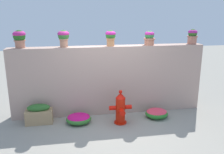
{
  "coord_description": "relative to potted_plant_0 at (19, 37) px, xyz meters",
  "views": [
    {
      "loc": [
        -0.94,
        -5.0,
        2.66
      ],
      "look_at": [
        0.05,
        0.85,
        1.02
      ],
      "focal_mm": 39.3,
      "sensor_mm": 36.0,
      "label": 1
    }
  ],
  "objects": [
    {
      "name": "ground_plane",
      "position": [
        2.13,
        -1.09,
        -2.02
      ],
      "size": [
        24.0,
        24.0,
        0.0
      ],
      "primitive_type": "plane",
      "color": "gray"
    },
    {
      "name": "stone_wall",
      "position": [
        2.13,
        -0.04,
        -1.14
      ],
      "size": [
        4.93,
        0.34,
        1.77
      ],
      "primitive_type": "cube",
      "color": "tan",
      "rests_on": "ground"
    },
    {
      "name": "potted_plant_0",
      "position": [
        0.0,
        0.0,
        0.0
      ],
      "size": [
        0.3,
        0.3,
        0.42
      ],
      "color": "#AE715A",
      "rests_on": "stone_wall"
    },
    {
      "name": "potted_plant_1",
      "position": [
        1.02,
        -0.04,
        0.0
      ],
      "size": [
        0.28,
        0.28,
        0.41
      ],
      "color": "#AE765C",
      "rests_on": "stone_wall"
    },
    {
      "name": "potted_plant_2",
      "position": [
        2.17,
        -0.07,
        -0.01
      ],
      "size": [
        0.26,
        0.26,
        0.39
      ],
      "color": "#BF7C4E",
      "rests_on": "stone_wall"
    },
    {
      "name": "potted_plant_3",
      "position": [
        3.17,
        -0.06,
        -0.05
      ],
      "size": [
        0.28,
        0.28,
        0.36
      ],
      "color": "#B46E53",
      "rests_on": "stone_wall"
    },
    {
      "name": "potted_plant_4",
      "position": [
        4.35,
        -0.05,
        -0.03
      ],
      "size": [
        0.28,
        0.28,
        0.39
      ],
      "color": "#AC6B59",
      "rests_on": "stone_wall"
    },
    {
      "name": "fire_hydrant",
      "position": [
        2.29,
        -0.78,
        -1.65
      ],
      "size": [
        0.54,
        0.44,
        0.82
      ],
      "color": "red",
      "rests_on": "ground"
    },
    {
      "name": "flower_bush_left",
      "position": [
        1.3,
        -0.6,
        -1.91
      ],
      "size": [
        0.6,
        0.54,
        0.22
      ],
      "color": "#316D2A",
      "rests_on": "ground"
    },
    {
      "name": "flower_bush_right",
      "position": [
        3.26,
        -0.61,
        -1.91
      ],
      "size": [
        0.57,
        0.52,
        0.23
      ],
      "color": "#287327",
      "rests_on": "ground"
    },
    {
      "name": "planter_box",
      "position": [
        0.36,
        -0.46,
        -1.79
      ],
      "size": [
        0.63,
        0.29,
        0.49
      ],
      "color": "#A08159",
      "rests_on": "ground"
    }
  ]
}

